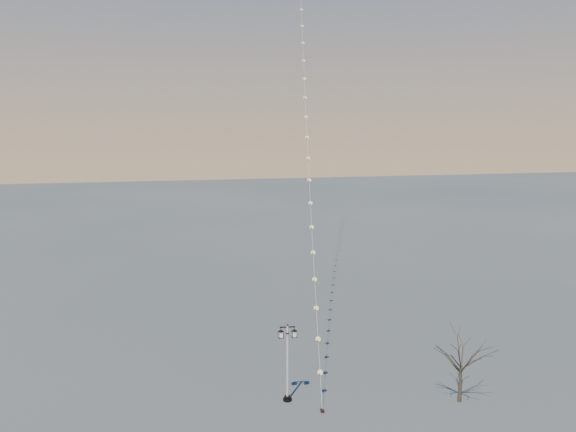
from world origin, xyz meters
name	(u,v)px	position (x,y,z in m)	size (l,w,h in m)	color
ground	(352,418)	(0.00, 0.00, 0.00)	(300.00, 300.00, 0.00)	#4A4C4A
street_lamp	(287,359)	(-2.90, 2.76, 2.52)	(1.15, 0.51, 4.55)	black
bare_tree	(462,355)	(6.56, 0.26, 2.77)	(2.41, 2.41, 3.99)	#362E22
kite_train	(304,48)	(3.81, 23.06, 22.46)	(11.00, 44.77, 45.11)	black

